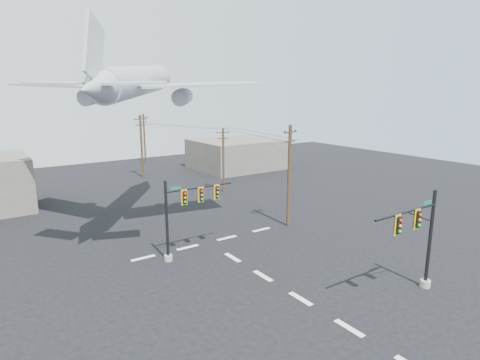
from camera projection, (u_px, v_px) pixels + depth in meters
ground at (301, 299)px, 25.92m from camera, size 120.00×120.00×0.00m
lane_markings at (252, 269)px, 30.21m from camera, size 14.00×21.20×0.01m
signal_mast_near at (420, 240)px, 25.98m from camera, size 6.38×0.76×6.87m
signal_mast_far at (184, 213)px, 31.76m from camera, size 6.29×0.72×6.51m
utility_pole_a at (289, 174)px, 38.90m from camera, size 1.98×0.62×10.02m
utility_pole_b at (223, 159)px, 52.77m from camera, size 1.65×0.69×8.48m
utility_pole_c at (142, 145)px, 61.52m from camera, size 1.98×0.33×9.67m
utility_pole_d at (144, 137)px, 74.55m from camera, size 1.76×0.90×9.10m
power_lines at (186, 125)px, 55.68m from camera, size 7.19×42.81×0.31m
airliner at (137, 82)px, 37.03m from camera, size 20.29×22.23×6.62m
building_right at (237, 154)px, 69.73m from camera, size 14.00×12.00×5.00m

